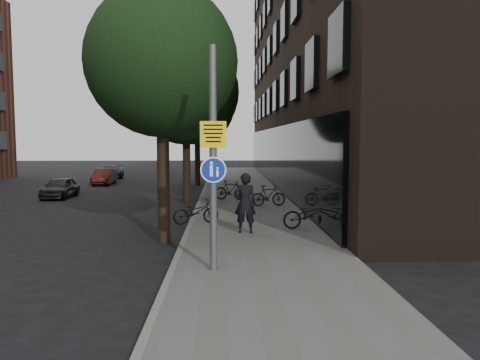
{
  "coord_description": "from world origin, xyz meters",
  "views": [
    {
      "loc": [
        -0.8,
        -9.28,
        3.04
      ],
      "look_at": [
        -0.4,
        2.77,
        2.0
      ],
      "focal_mm": 35.0,
      "sensor_mm": 36.0,
      "label": 1
    }
  ],
  "objects_px": {
    "signpost": "(213,158)",
    "pedestrian": "(245,203)",
    "parked_bike_facade_near": "(310,214)",
    "parked_car_near": "(60,187)"
  },
  "relations": [
    {
      "from": "pedestrian",
      "to": "parked_bike_facade_near",
      "type": "xyz_separation_m",
      "value": [
        2.15,
        0.62,
        -0.48
      ]
    },
    {
      "from": "pedestrian",
      "to": "parked_bike_facade_near",
      "type": "relative_size",
      "value": 1.06
    },
    {
      "from": "signpost",
      "to": "pedestrian",
      "type": "bearing_deg",
      "value": 74.36
    },
    {
      "from": "pedestrian",
      "to": "parked_car_near",
      "type": "distance_m",
      "value": 13.77
    },
    {
      "from": "signpost",
      "to": "parked_car_near",
      "type": "xyz_separation_m",
      "value": [
        -8.37,
        14.37,
        -2.08
      ]
    },
    {
      "from": "parked_bike_facade_near",
      "to": "parked_car_near",
      "type": "distance_m",
      "value": 14.89
    },
    {
      "from": "signpost",
      "to": "pedestrian",
      "type": "relative_size",
      "value": 2.62
    },
    {
      "from": "pedestrian",
      "to": "parked_bike_facade_near",
      "type": "bearing_deg",
      "value": -160.32
    },
    {
      "from": "signpost",
      "to": "parked_bike_facade_near",
      "type": "bearing_deg",
      "value": 54.04
    },
    {
      "from": "pedestrian",
      "to": "parked_bike_facade_near",
      "type": "distance_m",
      "value": 2.29
    }
  ]
}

